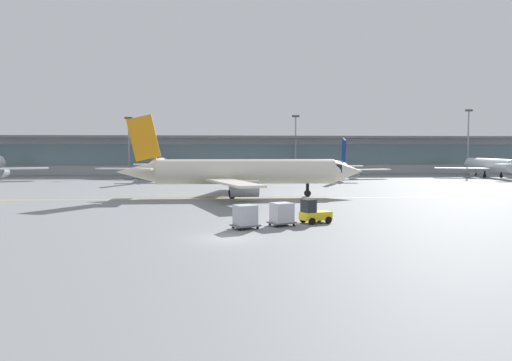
% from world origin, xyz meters
% --- Properties ---
extents(ground_plane, '(400.00, 400.00, 0.00)m').
position_xyz_m(ground_plane, '(0.00, 0.00, 0.00)').
color(ground_plane, gray).
extents(taxiway_centreline_stripe, '(110.00, 1.78, 0.01)m').
position_xyz_m(taxiway_centreline_stripe, '(3.44, 28.51, 0.00)').
color(taxiway_centreline_stripe, yellow).
rests_on(taxiway_centreline_stripe, ground_plane).
extents(terminal_concourse, '(184.23, 11.00, 9.60)m').
position_xyz_m(terminal_concourse, '(0.00, 92.54, 4.92)').
color(terminal_concourse, '#9EA3A8').
rests_on(terminal_concourse, ground_plane).
extents(gate_airplane_1, '(26.78, 28.79, 9.54)m').
position_xyz_m(gate_airplane_1, '(-12.53, 73.72, 2.86)').
color(gate_airplane_1, silver).
rests_on(gate_airplane_1, ground_plane).
extents(gate_airplane_2, '(23.99, 25.86, 8.56)m').
position_xyz_m(gate_airplane_2, '(25.14, 69.79, 2.57)').
color(gate_airplane_2, silver).
rests_on(gate_airplane_2, ground_plane).
extents(gate_airplane_3, '(25.56, 27.55, 9.12)m').
position_xyz_m(gate_airplane_3, '(61.04, 71.17, 2.74)').
color(gate_airplane_3, white).
rests_on(gate_airplane_3, ground_plane).
extents(taxiing_regional_jet, '(32.96, 30.73, 10.94)m').
position_xyz_m(taxiing_regional_jet, '(3.01, 30.52, 3.28)').
color(taxiing_regional_jet, silver).
rests_on(taxiing_regional_jet, ground_plane).
extents(baggage_tug, '(2.94, 2.37, 2.10)m').
position_xyz_m(baggage_tug, '(7.73, 6.60, 0.89)').
color(baggage_tug, yellow).
rests_on(baggage_tug, ground_plane).
extents(cargo_dolly_lead, '(2.55, 2.28, 1.94)m').
position_xyz_m(cargo_dolly_lead, '(4.79, 5.38, 1.05)').
color(cargo_dolly_lead, '#595B60').
rests_on(cargo_dolly_lead, ground_plane).
extents(cargo_dolly_trailing, '(2.55, 2.28, 1.94)m').
position_xyz_m(cargo_dolly_trailing, '(1.64, 4.08, 1.05)').
color(cargo_dolly_trailing, '#595B60').
rests_on(cargo_dolly_trailing, ground_plane).
extents(apron_light_mast_1, '(1.80, 0.36, 13.86)m').
position_xyz_m(apron_light_mast_1, '(-20.74, 84.13, 7.62)').
color(apron_light_mast_1, gray).
rests_on(apron_light_mast_1, ground_plane).
extents(apron_light_mast_2, '(1.80, 0.36, 14.62)m').
position_xyz_m(apron_light_mast_2, '(19.31, 86.21, 8.00)').
color(apron_light_mast_2, gray).
rests_on(apron_light_mast_2, ground_plane).
extents(apron_light_mast_3, '(1.80, 0.36, 16.09)m').
position_xyz_m(apron_light_mast_3, '(62.11, 83.34, 8.74)').
color(apron_light_mast_3, gray).
rests_on(apron_light_mast_3, ground_plane).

